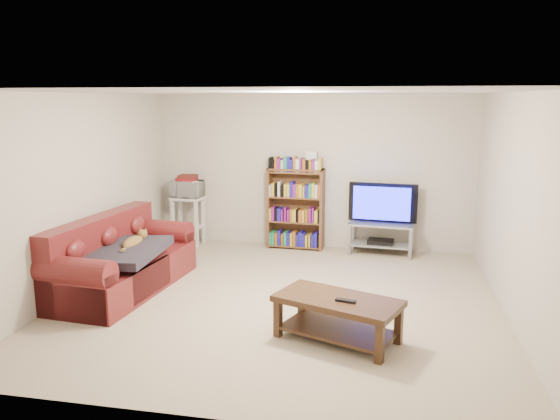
% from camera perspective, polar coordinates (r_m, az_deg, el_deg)
% --- Properties ---
extents(floor, '(5.00, 5.00, 0.00)m').
position_cam_1_polar(floor, '(6.52, 0.18, -9.37)').
color(floor, tan).
rests_on(floor, ground).
extents(ceiling, '(5.00, 5.00, 0.00)m').
position_cam_1_polar(ceiling, '(6.09, 0.20, 12.22)').
color(ceiling, white).
rests_on(ceiling, ground).
extents(wall_back, '(5.00, 0.00, 5.00)m').
position_cam_1_polar(wall_back, '(8.63, 3.36, 4.00)').
color(wall_back, beige).
rests_on(wall_back, ground).
extents(wall_front, '(5.00, 0.00, 5.00)m').
position_cam_1_polar(wall_front, '(3.84, -6.97, -5.60)').
color(wall_front, beige).
rests_on(wall_front, ground).
extents(wall_left, '(0.00, 5.00, 5.00)m').
position_cam_1_polar(wall_left, '(7.10, -20.03, 1.70)').
color(wall_left, beige).
rests_on(wall_left, ground).
extents(wall_right, '(0.00, 5.00, 5.00)m').
position_cam_1_polar(wall_right, '(6.23, 23.38, 0.16)').
color(wall_right, beige).
rests_on(wall_right, ground).
extents(sofa, '(1.10, 2.20, 0.91)m').
position_cam_1_polar(sofa, '(7.06, -16.49, -5.46)').
color(sofa, maroon).
rests_on(sofa, floor).
extents(blanket, '(0.83, 1.08, 0.19)m').
position_cam_1_polar(blanket, '(6.79, -15.94, -4.21)').
color(blanket, '#27232D').
rests_on(blanket, sofa).
extents(cat, '(0.28, 0.60, 0.17)m').
position_cam_1_polar(cat, '(6.93, -15.13, -3.33)').
color(cat, brown).
rests_on(cat, sofa).
extents(coffee_table, '(1.33, 0.99, 0.43)m').
position_cam_1_polar(coffee_table, '(5.43, 6.04, -10.43)').
color(coffee_table, '#362113').
rests_on(coffee_table, floor).
extents(remote, '(0.20, 0.10, 0.02)m').
position_cam_1_polar(remote, '(5.29, 6.88, -9.40)').
color(remote, black).
rests_on(remote, coffee_table).
extents(tv_stand, '(1.00, 0.52, 0.48)m').
position_cam_1_polar(tv_stand, '(8.45, 10.51, -2.37)').
color(tv_stand, '#999EA3').
rests_on(tv_stand, floor).
extents(television, '(1.04, 0.23, 0.60)m').
position_cam_1_polar(television, '(8.35, 10.62, 0.65)').
color(television, black).
rests_on(television, tv_stand).
extents(dvd_player, '(0.41, 0.30, 0.06)m').
position_cam_1_polar(dvd_player, '(8.48, 10.47, -3.27)').
color(dvd_player, black).
rests_on(dvd_player, tv_stand).
extents(bookshelf, '(0.89, 0.31, 1.27)m').
position_cam_1_polar(bookshelf, '(8.56, 1.63, 0.27)').
color(bookshelf, brown).
rests_on(bookshelf, floor).
extents(shelf_clutter, '(0.65, 0.21, 0.28)m').
position_cam_1_polar(shelf_clutter, '(8.44, 2.34, 5.07)').
color(shelf_clutter, silver).
rests_on(shelf_clutter, bookshelf).
extents(microwave_stand, '(0.52, 0.39, 0.78)m').
position_cam_1_polar(microwave_stand, '(8.94, -9.59, -0.43)').
color(microwave_stand, silver).
rests_on(microwave_stand, floor).
extents(microwave, '(0.51, 0.37, 0.27)m').
position_cam_1_polar(microwave, '(8.86, -9.68, 2.20)').
color(microwave, silver).
rests_on(microwave, microwave_stand).
extents(game_boxes, '(0.30, 0.27, 0.05)m').
position_cam_1_polar(game_boxes, '(8.84, -9.71, 3.22)').
color(game_boxes, maroon).
rests_on(game_boxes, microwave).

